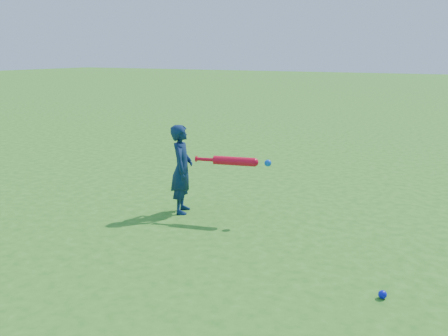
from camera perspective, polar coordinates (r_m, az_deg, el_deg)
ground at (r=5.60m, az=0.40°, el=-5.82°), size 80.00×80.00×0.00m
child at (r=5.72m, az=-4.84°, el=-0.13°), size 0.37×0.44×1.02m
ground_ball_blue at (r=4.07m, az=17.66°, el=-13.61°), size 0.07×0.07×0.07m
bat_swing at (r=5.44m, az=1.53°, el=0.77°), size 0.84×0.25×0.10m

